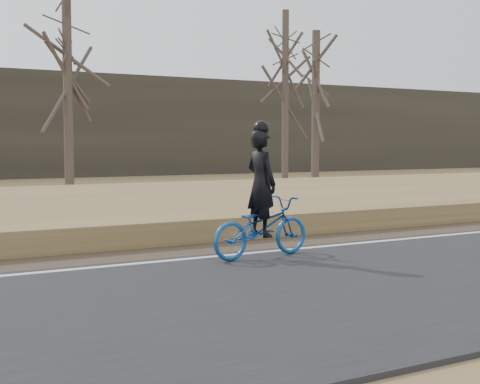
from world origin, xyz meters
TOP-DOWN VIEW (x-y plane):
  - road at (0.00, -2.50)m, footprint 120.00×6.00m
  - cyclist at (4.17, -0.22)m, footprint 1.96×0.89m
  - bare_tree_center at (5.33, 16.28)m, footprint 0.36×0.36m
  - bare_tree_right at (15.36, 13.97)m, footprint 0.36×0.36m
  - bare_tree_far_right at (17.25, 19.29)m, footprint 0.36×0.36m

SIDE VIEW (x-z plane):
  - road at x=0.00m, z-range 0.00..0.06m
  - cyclist at x=4.17m, z-range -0.36..1.90m
  - bare_tree_right at x=15.36m, z-range 0.00..6.74m
  - bare_tree_center at x=5.33m, z-range 0.00..8.23m
  - bare_tree_far_right at x=17.25m, z-range 0.00..8.70m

